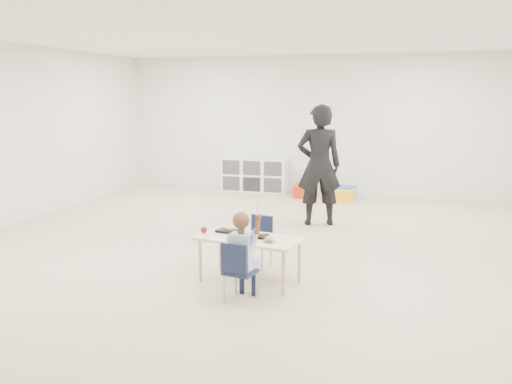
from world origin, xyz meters
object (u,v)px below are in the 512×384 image
(child, at_px, (240,254))
(adult, at_px, (319,165))
(table, at_px, (250,260))
(cubby_shelf, at_px, (254,175))
(chair_near, at_px, (240,271))

(child, xyz_separation_m, adult, (0.18, 3.39, 0.46))
(adult, bearing_deg, table, 68.23)
(cubby_shelf, xyz_separation_m, adult, (1.80, -2.52, 0.59))
(child, height_order, adult, adult)
(cubby_shelf, distance_m, adult, 3.15)
(table, xyz_separation_m, chair_near, (0.06, -0.52, 0.05))
(table, xyz_separation_m, adult, (0.25, 2.87, 0.68))
(table, distance_m, child, 0.56)
(chair_near, relative_size, adult, 0.33)
(cubby_shelf, bearing_deg, chair_near, -74.70)
(table, relative_size, cubby_shelf, 0.85)
(table, relative_size, adult, 0.63)
(cubby_shelf, relative_size, adult, 0.75)
(table, height_order, child, child)
(chair_near, height_order, child, child)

